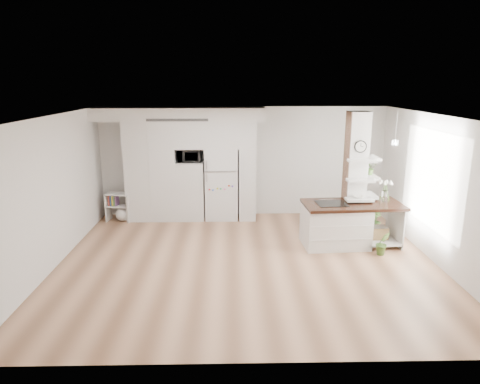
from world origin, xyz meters
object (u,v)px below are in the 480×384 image
object	(u,v)px
refrigerator	(221,183)
bookshelf	(120,209)
floor_plant_a	(383,243)
kitchen_island	(341,223)

from	to	relation	value
refrigerator	bookshelf	world-z (taller)	refrigerator
floor_plant_a	kitchen_island	bearing A→B (deg)	142.26
kitchen_island	refrigerator	bearing A→B (deg)	139.22
bookshelf	floor_plant_a	size ratio (longest dim) A/B	1.46
refrigerator	kitchen_island	bearing A→B (deg)	-37.21
refrigerator	kitchen_island	size ratio (longest dim) A/B	0.86
bookshelf	floor_plant_a	xyz separation A→B (m)	(5.62, -2.23, -0.07)
refrigerator	kitchen_island	xyz separation A→B (m)	(2.48, -1.88, -0.41)
kitchen_island	floor_plant_a	world-z (taller)	kitchen_island
refrigerator	bookshelf	size ratio (longest dim) A/B	2.53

